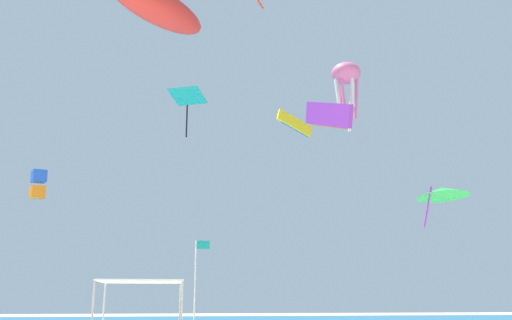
{
  "coord_description": "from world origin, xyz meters",
  "views": [
    {
      "loc": [
        -2.98,
        -17.0,
        1.63
      ],
      "look_at": [
        1.0,
        8.75,
        8.33
      ],
      "focal_mm": 38.33,
      "sensor_mm": 36.0,
      "label": 1
    }
  ],
  "objects_px": {
    "kite_diamond_teal": "(188,98)",
    "kite_parafoil_purple": "(328,115)",
    "kite_delta_green": "(442,192)",
    "kite_box_blue": "(38,184)",
    "kite_inflatable_red": "(157,6)",
    "canopy_tent": "(141,284)",
    "kite_parafoil_yellow": "(295,124)",
    "kite_octopus_pink": "(346,77)",
    "banner_flag": "(197,280)"
  },
  "relations": [
    {
      "from": "kite_box_blue",
      "to": "canopy_tent",
      "type": "bearing_deg",
      "value": 0.45
    },
    {
      "from": "kite_inflatable_red",
      "to": "kite_octopus_pink",
      "type": "bearing_deg",
      "value": 166.8
    },
    {
      "from": "banner_flag",
      "to": "kite_box_blue",
      "type": "xyz_separation_m",
      "value": [
        -10.64,
        16.55,
        7.2
      ]
    },
    {
      "from": "kite_parafoil_yellow",
      "to": "kite_inflatable_red",
      "type": "relative_size",
      "value": 0.42
    },
    {
      "from": "kite_octopus_pink",
      "to": "kite_parafoil_purple",
      "type": "xyz_separation_m",
      "value": [
        -3.69,
        -6.49,
        -5.93
      ]
    },
    {
      "from": "kite_box_blue",
      "to": "kite_delta_green",
      "type": "height_order",
      "value": "kite_box_blue"
    },
    {
      "from": "banner_flag",
      "to": "kite_inflatable_red",
      "type": "bearing_deg",
      "value": 105.12
    },
    {
      "from": "kite_octopus_pink",
      "to": "kite_parafoil_purple",
      "type": "relative_size",
      "value": 1.09
    },
    {
      "from": "kite_parafoil_purple",
      "to": "canopy_tent",
      "type": "bearing_deg",
      "value": -59.55
    },
    {
      "from": "kite_inflatable_red",
      "to": "banner_flag",
      "type": "bearing_deg",
      "value": 62.08
    },
    {
      "from": "canopy_tent",
      "to": "kite_octopus_pink",
      "type": "distance_m",
      "value": 31.65
    },
    {
      "from": "kite_octopus_pink",
      "to": "kite_inflatable_red",
      "type": "bearing_deg",
      "value": 100.01
    },
    {
      "from": "banner_flag",
      "to": "kite_parafoil_yellow",
      "type": "bearing_deg",
      "value": 65.1
    },
    {
      "from": "banner_flag",
      "to": "kite_box_blue",
      "type": "relative_size",
      "value": 2.01
    },
    {
      "from": "canopy_tent",
      "to": "kite_box_blue",
      "type": "distance_m",
      "value": 21.59
    },
    {
      "from": "kite_box_blue",
      "to": "kite_inflatable_red",
      "type": "distance_m",
      "value": 15.17
    },
    {
      "from": "canopy_tent",
      "to": "kite_parafoil_purple",
      "type": "height_order",
      "value": "kite_parafoil_purple"
    },
    {
      "from": "kite_box_blue",
      "to": "kite_delta_green",
      "type": "bearing_deg",
      "value": 39.16
    },
    {
      "from": "kite_box_blue",
      "to": "kite_parafoil_purple",
      "type": "bearing_deg",
      "value": 54.14
    },
    {
      "from": "kite_octopus_pink",
      "to": "kite_parafoil_purple",
      "type": "distance_m",
      "value": 9.53
    },
    {
      "from": "kite_parafoil_purple",
      "to": "kite_delta_green",
      "type": "distance_m",
      "value": 11.39
    },
    {
      "from": "kite_parafoil_yellow",
      "to": "kite_delta_green",
      "type": "bearing_deg",
      "value": -88.9
    },
    {
      "from": "canopy_tent",
      "to": "kite_parafoil_purple",
      "type": "xyz_separation_m",
      "value": [
        11.83,
        14.26,
        12.26
      ]
    },
    {
      "from": "kite_diamond_teal",
      "to": "kite_delta_green",
      "type": "xyz_separation_m",
      "value": [
        13.98,
        -11.06,
        -8.9
      ]
    },
    {
      "from": "canopy_tent",
      "to": "kite_octopus_pink",
      "type": "height_order",
      "value": "kite_octopus_pink"
    },
    {
      "from": "kite_octopus_pink",
      "to": "kite_inflatable_red",
      "type": "distance_m",
      "value": 18.42
    },
    {
      "from": "kite_inflatable_red",
      "to": "kite_delta_green",
      "type": "relative_size",
      "value": 2.1
    },
    {
      "from": "kite_diamond_teal",
      "to": "kite_box_blue",
      "type": "bearing_deg",
      "value": 17.53
    },
    {
      "from": "kite_parafoil_yellow",
      "to": "kite_diamond_teal",
      "type": "bearing_deg",
      "value": -179.01
    },
    {
      "from": "canopy_tent",
      "to": "kite_box_blue",
      "type": "bearing_deg",
      "value": 114.71
    },
    {
      "from": "kite_diamond_teal",
      "to": "kite_parafoil_purple",
      "type": "bearing_deg",
      "value": -173.5
    },
    {
      "from": "kite_inflatable_red",
      "to": "kite_delta_green",
      "type": "xyz_separation_m",
      "value": [
        16.3,
        -5.31,
        -13.1
      ]
    },
    {
      "from": "kite_inflatable_red",
      "to": "kite_delta_green",
      "type": "bearing_deg",
      "value": 118.9
    },
    {
      "from": "kite_parafoil_yellow",
      "to": "kite_parafoil_purple",
      "type": "distance_m",
      "value": 6.44
    },
    {
      "from": "banner_flag",
      "to": "kite_diamond_teal",
      "type": "bearing_deg",
      "value": 91.14
    },
    {
      "from": "canopy_tent",
      "to": "kite_diamond_teal",
      "type": "relative_size",
      "value": 0.97
    },
    {
      "from": "kite_parafoil_purple",
      "to": "kite_delta_green",
      "type": "relative_size",
      "value": 1.46
    },
    {
      "from": "canopy_tent",
      "to": "kite_diamond_teal",
      "type": "bearing_deg",
      "value": 83.88
    },
    {
      "from": "kite_parafoil_yellow",
      "to": "kite_diamond_teal",
      "type": "relative_size",
      "value": 0.95
    },
    {
      "from": "canopy_tent",
      "to": "kite_delta_green",
      "type": "bearing_deg",
      "value": 21.57
    },
    {
      "from": "kite_diamond_teal",
      "to": "kite_octopus_pink",
      "type": "bearing_deg",
      "value": -142.35
    },
    {
      "from": "banner_flag",
      "to": "canopy_tent",
      "type": "bearing_deg",
      "value": -139.14
    },
    {
      "from": "banner_flag",
      "to": "kite_delta_green",
      "type": "relative_size",
      "value": 1.1
    },
    {
      "from": "canopy_tent",
      "to": "kite_box_blue",
      "type": "height_order",
      "value": "kite_box_blue"
    },
    {
      "from": "kite_box_blue",
      "to": "kite_octopus_pink",
      "type": "bearing_deg",
      "value": 71.25
    },
    {
      "from": "kite_parafoil_yellow",
      "to": "kite_box_blue",
      "type": "distance_m",
      "value": 20.35
    },
    {
      "from": "kite_octopus_pink",
      "to": "kite_parafoil_purple",
      "type": "bearing_deg",
      "value": 130.56
    },
    {
      "from": "canopy_tent",
      "to": "kite_box_blue",
      "type": "xyz_separation_m",
      "value": [
        -8.48,
        18.43,
        7.39
      ]
    },
    {
      "from": "kite_parafoil_yellow",
      "to": "kite_delta_green",
      "type": "xyz_separation_m",
      "value": [
        5.04,
        -14.21,
        -8.38
      ]
    },
    {
      "from": "kite_parafoil_yellow",
      "to": "kite_octopus_pink",
      "type": "distance_m",
      "value": 6.6
    }
  ]
}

